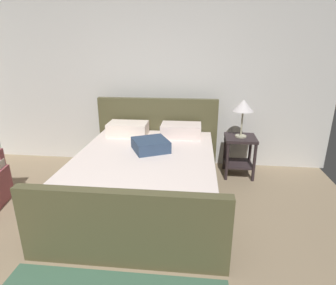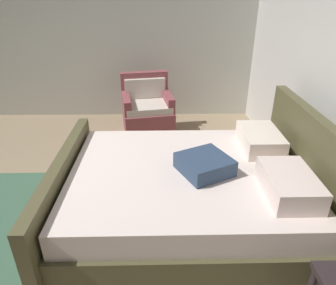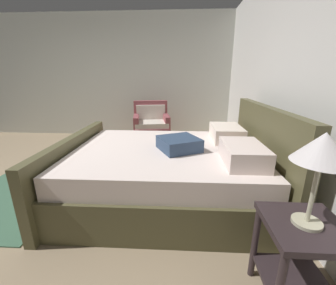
# 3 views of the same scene
# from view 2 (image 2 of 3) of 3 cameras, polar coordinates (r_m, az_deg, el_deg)

# --- Properties ---
(ground_plane) EXTENTS (5.43, 5.93, 0.02)m
(ground_plane) POSITION_cam_2_polar(r_m,az_deg,el_deg) (3.55, -25.99, -12.00)
(ground_plane) COLOR gray
(wall_side_left) EXTENTS (0.12, 6.05, 2.76)m
(wall_side_left) POSITION_cam_2_polar(r_m,az_deg,el_deg) (5.49, -17.45, 18.70)
(wall_side_left) COLOR silver
(wall_side_left) RESTS_ON ground
(bed) EXTENTS (1.84, 2.29, 1.10)m
(bed) POSITION_cam_2_polar(r_m,az_deg,el_deg) (2.89, 4.21, -9.56)
(bed) COLOR brown
(bed) RESTS_ON ground
(armchair) EXTENTS (0.85, 0.84, 0.90)m
(armchair) POSITION_cam_2_polar(r_m,az_deg,el_deg) (4.74, -3.88, 5.69)
(armchair) COLOR #8F454B
(armchair) RESTS_ON ground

